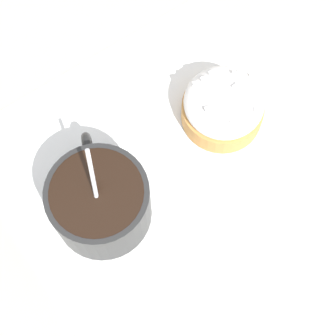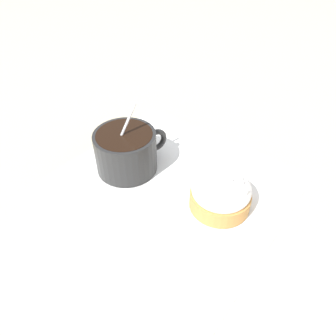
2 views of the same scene
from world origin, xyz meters
name	(u,v)px [view 1 (image 1 of 2)]	position (x,y,z in m)	size (l,w,h in m)	color
ground_plane	(166,165)	(0.00, 0.00, 0.00)	(3.00, 3.00, 0.00)	#C6B793
paper_napkin	(166,165)	(0.00, 0.00, 0.00)	(0.33, 0.31, 0.00)	white
coffee_cup	(100,201)	(-0.08, -0.01, 0.04)	(0.09, 0.12, 0.11)	black
frosted_pastry	(223,106)	(0.08, 0.01, 0.03)	(0.08, 0.08, 0.06)	#C18442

